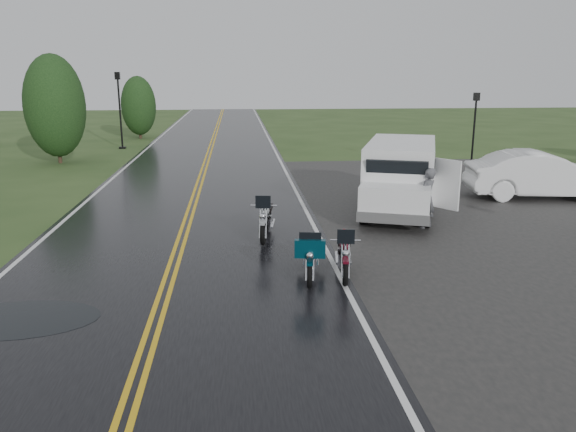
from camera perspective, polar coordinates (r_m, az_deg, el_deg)
The scene contains 13 objects.
ground at distance 12.44m, azimuth -12.17°, elevation -7.05°, with size 120.00×120.00×0.00m, color #2D471E.
road at distance 22.02m, azimuth -9.22°, elevation 2.51°, with size 8.00×100.00×0.04m, color black.
parking_pad at distance 19.54m, azimuth 23.82°, elevation -0.07°, with size 14.00×24.00×0.03m, color black.
motorcycle_red at distance 11.95m, azimuth 5.87°, elevation -4.62°, with size 0.74×2.04×1.20m, color #4F0916, non-canonical shape.
motorcycle_teal at distance 11.77m, azimuth 2.24°, elevation -4.86°, with size 0.74×2.03×1.20m, color #052E3A, non-canonical shape.
motorcycle_silver at distance 14.66m, azimuth -2.56°, elevation -0.78°, with size 0.80×2.19×1.30m, color #969A9D, non-canonical shape.
van_white at distance 16.96m, azimuth 7.88°, elevation 2.96°, with size 2.22×5.91×2.32m, color white, non-canonical shape.
person_at_van at distance 16.88m, azimuth 13.93°, elevation 1.68°, with size 0.65×0.43×1.78m, color #4F5054.
sedan_white at distance 22.36m, azimuth 24.24°, elevation 3.77°, with size 1.80×5.15×1.70m, color white.
lamp_post_far_left at distance 35.49m, azimuth -16.71°, elevation 10.24°, with size 0.39×0.39×4.56m, color black, non-canonical shape.
lamp_post_far_right at distance 26.65m, azimuth 18.34°, elevation 7.96°, with size 0.31×0.31×3.66m, color black, non-canonical shape.
tree_left_mid at distance 30.74m, azimuth -22.51°, elevation 9.26°, with size 2.96×2.96×4.62m, color #1E3D19, non-canonical shape.
tree_left_far at distance 40.69m, azimuth -14.90°, elevation 10.17°, with size 2.37×2.37×3.65m, color #1E3D19, non-canonical shape.
Camera 1 is at (1.55, -11.51, 4.48)m, focal length 35.00 mm.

